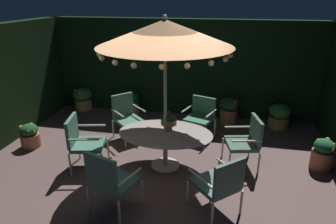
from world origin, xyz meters
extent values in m
cube|color=brown|center=(0.00, 0.00, -0.01)|extent=(7.44, 6.41, 0.02)
cube|color=black|center=(0.00, 3.05, 1.25)|extent=(7.44, 0.30, 2.50)
cylinder|color=silver|center=(0.11, 0.21, 0.01)|extent=(0.54, 0.54, 0.03)
cylinder|color=silver|center=(0.11, 0.21, 0.34)|extent=(0.09, 0.09, 0.68)
ellipsoid|color=#B5ABA0|center=(0.11, 0.21, 0.70)|extent=(1.74, 1.24, 0.03)
cylinder|color=silver|center=(0.11, 0.21, 1.21)|extent=(0.06, 0.06, 2.42)
cone|color=tan|center=(0.11, 0.21, 2.48)|extent=(2.26, 2.26, 0.42)
sphere|color=silver|center=(0.11, 0.21, 2.73)|extent=(0.07, 0.07, 0.07)
sphere|color=#F9DB8C|center=(1.17, 0.17, 2.18)|extent=(0.08, 0.08, 0.08)
sphere|color=#F9DB8C|center=(1.11, 0.55, 2.18)|extent=(0.08, 0.08, 0.08)
sphere|color=#F9DB8C|center=(0.89, 0.92, 2.18)|extent=(0.08, 0.08, 0.08)
sphere|color=#F9DB8C|center=(0.67, 1.11, 2.18)|extent=(0.08, 0.08, 0.08)
sphere|color=#F9DB8C|center=(0.27, 1.25, 2.18)|extent=(0.08, 0.08, 0.08)
sphere|color=#F9DB8C|center=(-0.07, 1.25, 2.18)|extent=(0.08, 0.08, 0.08)
sphere|color=#F9DB8C|center=(-0.38, 1.15, 2.18)|extent=(0.08, 0.08, 0.08)
sphere|color=#F9DB8C|center=(-0.73, 0.86, 2.18)|extent=(0.08, 0.08, 0.08)
sphere|color=#F9DB8C|center=(-0.89, 0.56, 2.18)|extent=(0.08, 0.08, 0.08)
sphere|color=#F9DB8C|center=(-0.95, 0.18, 2.18)|extent=(0.08, 0.08, 0.08)
sphere|color=#F9DB8C|center=(-0.87, -0.19, 2.18)|extent=(0.08, 0.08, 0.08)
sphere|color=#F9DB8C|center=(-0.72, -0.45, 2.18)|extent=(0.08, 0.08, 0.08)
sphere|color=#F9DB8C|center=(-0.41, -0.72, 2.18)|extent=(0.08, 0.08, 0.08)
sphere|color=#F9DB8C|center=(-0.10, -0.83, 2.18)|extent=(0.08, 0.08, 0.08)
sphere|color=#F9DB8C|center=(0.29, -0.84, 2.18)|extent=(0.08, 0.08, 0.08)
sphere|color=#F9DB8C|center=(0.61, -0.73, 2.18)|extent=(0.08, 0.08, 0.08)
sphere|color=#F9DB8C|center=(0.91, -0.49, 2.18)|extent=(0.08, 0.08, 0.08)
sphere|color=#F9DB8C|center=(1.10, -0.18, 2.18)|extent=(0.08, 0.08, 0.08)
cylinder|color=tan|center=(0.16, 0.30, 0.78)|extent=(0.13, 0.13, 0.13)
cylinder|color=tan|center=(0.16, 0.30, 0.89)|extent=(0.29, 0.29, 0.10)
ellipsoid|color=#24522D|center=(0.16, 0.30, 1.00)|extent=(0.25, 0.25, 0.15)
sphere|color=#AC387E|center=(0.16, 0.30, 1.05)|extent=(0.09, 0.09, 0.09)
cylinder|color=silver|center=(-0.55, -0.78, 0.22)|extent=(0.04, 0.04, 0.45)
cylinder|color=silver|center=(-0.01, -0.97, 0.22)|extent=(0.04, 0.04, 0.45)
cylinder|color=silver|center=(-0.73, -1.29, 0.22)|extent=(0.04, 0.04, 0.45)
cylinder|color=silver|center=(-0.19, -1.48, 0.22)|extent=(0.04, 0.04, 0.45)
cube|color=#477660|center=(-0.37, -1.13, 0.48)|extent=(0.71, 0.69, 0.07)
cube|color=#477660|center=(-0.46, -1.37, 0.78)|extent=(0.54, 0.24, 0.53)
cylinder|color=silver|center=(-0.64, -1.03, 0.68)|extent=(0.21, 0.50, 0.04)
cylinder|color=silver|center=(-0.10, -1.23, 0.68)|extent=(0.21, 0.50, 0.04)
cylinder|color=silver|center=(0.67, -0.80, 0.21)|extent=(0.04, 0.04, 0.41)
cylinder|color=silver|center=(1.07, -0.43, 0.21)|extent=(0.04, 0.04, 0.41)
cylinder|color=silver|center=(1.08, -1.25, 0.21)|extent=(0.04, 0.04, 0.41)
cylinder|color=silver|center=(1.48, -0.87, 0.21)|extent=(0.04, 0.04, 0.41)
cube|color=slate|center=(1.07, -0.84, 0.45)|extent=(0.79, 0.80, 0.07)
cube|color=slate|center=(1.27, -1.05, 0.73)|extent=(0.43, 0.40, 0.49)
cylinder|color=silver|center=(0.87, -1.02, 0.65)|extent=(0.42, 0.45, 0.04)
cylinder|color=silver|center=(1.28, -0.65, 0.65)|extent=(0.42, 0.45, 0.04)
cylinder|color=silver|center=(1.30, 0.18, 0.21)|extent=(0.04, 0.04, 0.42)
cylinder|color=silver|center=(1.16, 0.76, 0.21)|extent=(0.04, 0.04, 0.42)
cylinder|color=silver|center=(1.83, 0.30, 0.21)|extent=(0.04, 0.04, 0.42)
cylinder|color=silver|center=(1.69, 0.89, 0.21)|extent=(0.04, 0.04, 0.42)
cube|color=#4F725E|center=(1.49, 0.53, 0.45)|extent=(0.65, 0.69, 0.07)
cube|color=#4F725E|center=(1.75, 0.59, 0.73)|extent=(0.19, 0.57, 0.48)
cylinder|color=silver|center=(1.56, 0.24, 0.66)|extent=(0.51, 0.15, 0.04)
cylinder|color=silver|center=(1.43, 0.82, 0.66)|extent=(0.51, 0.15, 0.04)
cylinder|color=silver|center=(0.78, 1.19, 0.21)|extent=(0.04, 0.04, 0.42)
cylinder|color=silver|center=(0.23, 1.39, 0.21)|extent=(0.04, 0.04, 0.42)
cylinder|color=silver|center=(0.96, 1.70, 0.21)|extent=(0.04, 0.04, 0.42)
cylinder|color=silver|center=(0.41, 1.90, 0.21)|extent=(0.04, 0.04, 0.42)
cube|color=#447D65|center=(0.59, 1.54, 0.46)|extent=(0.71, 0.69, 0.07)
cube|color=#447D65|center=(0.68, 1.79, 0.70)|extent=(0.54, 0.25, 0.42)
cylinder|color=silver|center=(0.87, 1.44, 0.66)|extent=(0.21, 0.50, 0.04)
cylinder|color=silver|center=(0.32, 1.64, 0.66)|extent=(0.21, 0.50, 0.04)
cylinder|color=silver|center=(-0.52, 1.17, 0.20)|extent=(0.04, 0.04, 0.40)
cylinder|color=silver|center=(-0.88, 0.79, 0.20)|extent=(0.04, 0.04, 0.40)
cylinder|color=silver|center=(-0.96, 1.58, 0.20)|extent=(0.04, 0.04, 0.40)
cylinder|color=silver|center=(-1.32, 1.20, 0.20)|extent=(0.04, 0.04, 0.40)
cube|color=#4C7F64|center=(-0.92, 1.18, 0.44)|extent=(0.78, 0.78, 0.07)
cube|color=#4C7F64|center=(-1.13, 1.38, 0.73)|extent=(0.39, 0.41, 0.52)
cylinder|color=silver|center=(-0.74, 1.38, 0.69)|extent=(0.44, 0.42, 0.04)
cylinder|color=silver|center=(-1.10, 0.99, 0.69)|extent=(0.44, 0.42, 0.04)
cylinder|color=silver|center=(-1.06, 0.26, 0.22)|extent=(0.04, 0.04, 0.44)
cylinder|color=silver|center=(-0.93, -0.33, 0.22)|extent=(0.04, 0.04, 0.44)
cylinder|color=silver|center=(-1.62, 0.14, 0.22)|extent=(0.04, 0.04, 0.44)
cylinder|color=silver|center=(-1.49, -0.45, 0.22)|extent=(0.04, 0.04, 0.44)
cube|color=#467462|center=(-1.28, -0.09, 0.48)|extent=(0.67, 0.69, 0.07)
cube|color=#467462|center=(-1.54, -0.15, 0.76)|extent=(0.18, 0.57, 0.50)
cylinder|color=silver|center=(-1.34, 0.20, 0.73)|extent=(0.54, 0.15, 0.04)
cylinder|color=silver|center=(-1.21, -0.39, 0.73)|extent=(0.54, 0.15, 0.04)
cylinder|color=#A65F42|center=(-2.89, 0.41, 0.14)|extent=(0.40, 0.40, 0.29)
ellipsoid|color=#194B28|center=(-2.89, 0.41, 0.39)|extent=(0.36, 0.36, 0.25)
sphere|color=orange|center=(-2.75, 0.37, 0.39)|extent=(0.08, 0.08, 0.08)
sphere|color=#EF7F46|center=(-2.85, 0.49, 0.40)|extent=(0.09, 0.09, 0.09)
sphere|color=orange|center=(-2.92, 0.56, 0.43)|extent=(0.10, 0.10, 0.10)
sphere|color=orange|center=(-3.03, 0.38, 0.44)|extent=(0.11, 0.11, 0.11)
sphere|color=orange|center=(-2.93, 0.30, 0.42)|extent=(0.07, 0.07, 0.07)
sphere|color=orange|center=(-2.81, 0.30, 0.42)|extent=(0.07, 0.07, 0.07)
cylinder|color=#A3673D|center=(1.26, 2.55, 0.18)|extent=(0.43, 0.43, 0.37)
ellipsoid|color=#1D472A|center=(1.26, 2.55, 0.50)|extent=(0.48, 0.48, 0.34)
sphere|color=#B2478B|center=(1.42, 2.52, 0.60)|extent=(0.09, 0.09, 0.09)
sphere|color=#B34485|center=(1.34, 2.68, 0.59)|extent=(0.09, 0.09, 0.09)
sphere|color=#B22A7D|center=(1.19, 2.65, 0.54)|extent=(0.06, 0.06, 0.06)
sphere|color=#A83485|center=(1.15, 2.56, 0.58)|extent=(0.09, 0.09, 0.09)
sphere|color=#B1328A|center=(1.21, 2.44, 0.56)|extent=(0.08, 0.08, 0.08)
sphere|color=#C0418D|center=(1.37, 2.41, 0.59)|extent=(0.08, 0.08, 0.08)
cylinder|color=tan|center=(-1.28, 2.46, 0.20)|extent=(0.40, 0.40, 0.39)
ellipsoid|color=#155320|center=(-1.28, 2.46, 0.51)|extent=(0.42, 0.42, 0.29)
sphere|color=#EECD4B|center=(-1.15, 2.49, 0.55)|extent=(0.09, 0.09, 0.09)
sphere|color=yellow|center=(-1.30, 2.57, 0.57)|extent=(0.07, 0.07, 0.07)
sphere|color=#E9BE49|center=(-1.40, 2.45, 0.52)|extent=(0.07, 0.07, 0.07)
sphere|color=yellow|center=(-1.25, 2.35, 0.59)|extent=(0.09, 0.09, 0.09)
cylinder|color=#AE6146|center=(3.00, 0.71, 0.18)|extent=(0.39, 0.39, 0.37)
ellipsoid|color=#1B5C30|center=(3.00, 0.71, 0.47)|extent=(0.37, 0.37, 0.26)
sphere|color=orange|center=(3.13, 0.67, 0.53)|extent=(0.06, 0.06, 0.06)
sphere|color=#D97442|center=(3.06, 0.82, 0.55)|extent=(0.09, 0.09, 0.09)
sphere|color=#E38446|center=(2.90, 0.76, 0.54)|extent=(0.09, 0.09, 0.09)
sphere|color=#EE8C45|center=(2.92, 0.62, 0.49)|extent=(0.09, 0.09, 0.09)
sphere|color=#F37342|center=(3.08, 0.58, 0.47)|extent=(0.09, 0.09, 0.09)
cylinder|color=olive|center=(2.48, 2.49, 0.14)|extent=(0.49, 0.49, 0.29)
ellipsoid|color=#347130|center=(2.48, 2.49, 0.43)|extent=(0.52, 0.52, 0.36)
sphere|color=#F27244|center=(2.65, 2.50, 0.44)|extent=(0.07, 0.07, 0.07)
sphere|color=orange|center=(2.41, 2.67, 0.44)|extent=(0.11, 0.11, 0.11)
sphere|color=orange|center=(2.39, 2.39, 0.55)|extent=(0.07, 0.07, 0.07)
cylinder|color=tan|center=(-2.81, 2.73, 0.15)|extent=(0.47, 0.47, 0.29)
ellipsoid|color=#317130|center=(-2.81, 2.73, 0.43)|extent=(0.52, 0.52, 0.36)
sphere|color=yellow|center=(-2.69, 2.72, 0.53)|extent=(0.08, 0.08, 0.08)
sphere|color=yellow|center=(-2.69, 2.91, 0.51)|extent=(0.06, 0.06, 0.06)
sphere|color=#F0BC4A|center=(-2.89, 2.81, 0.55)|extent=(0.09, 0.09, 0.09)
sphere|color=yellow|center=(-2.98, 2.65, 0.56)|extent=(0.07, 0.07, 0.07)
sphere|color=#E8C44C|center=(-2.79, 2.55, 0.56)|extent=(0.07, 0.07, 0.07)
camera|label=1|loc=(1.12, -4.57, 3.06)|focal=31.63mm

